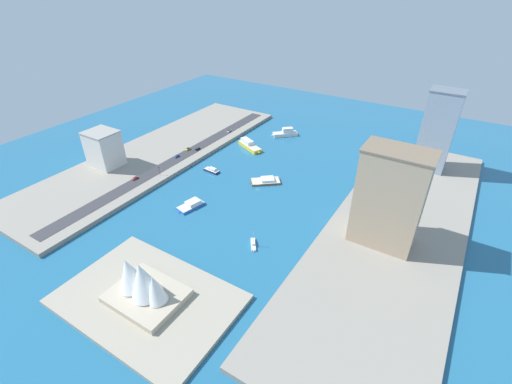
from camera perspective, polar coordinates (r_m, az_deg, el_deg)
ground_plane at (r=244.25m, az=0.26°, el=0.91°), size 440.00×440.00×0.00m
quay_west at (r=218.32m, az=21.52°, el=-5.50°), size 70.00×240.00×2.73m
quay_east at (r=296.79m, az=-15.23°, el=5.99°), size 70.00×240.00×2.73m
peninsula_point at (r=173.64m, az=-16.88°, el=-16.07°), size 78.64×52.85×2.00m
road_strip at (r=282.05m, az=-12.20°, el=5.33°), size 10.40×228.00×0.15m
ferry_yellow_fast at (r=298.04m, az=-1.06°, el=7.48°), size 26.68×17.57×6.07m
ferry_white_commuter at (r=321.87m, az=4.71°, el=9.34°), size 20.61×19.52×7.27m
barge_flat_brown at (r=248.37m, az=1.61°, el=1.79°), size 21.63×20.08×3.25m
catamaran_blue at (r=226.40m, az=-10.27°, el=-2.03°), size 11.79×18.53×3.67m
sailboat_small_white at (r=193.86m, az=-0.43°, el=-8.30°), size 7.96×10.11×9.79m
patrol_launch_navy at (r=263.66m, az=-7.08°, el=3.47°), size 13.54×5.55×3.26m
tower_tall_glass at (r=279.46m, az=26.95°, el=8.65°), size 21.66×16.82×56.96m
apartment_midrise_tan at (r=189.71m, az=20.49°, el=-0.98°), size 32.95×19.57×53.20m
hotel_broad_white at (r=282.51m, az=-23.08°, el=6.39°), size 21.99×19.33×26.17m
suv_black at (r=292.40m, az=-9.28°, el=6.83°), size 2.07×4.56×1.58m
van_white at (r=323.33m, az=-4.32°, el=9.70°), size 1.97×4.54×1.75m
hatchback_blue at (r=283.34m, az=-12.50°, el=5.61°), size 1.85×4.73×1.56m
pickup_red at (r=260.45m, az=-18.71°, el=2.11°), size 1.90×4.90×1.48m
taxi_yellow_cab at (r=293.28m, az=-10.78°, el=6.76°), size 1.87×4.99×1.61m
traffic_light_waterfront at (r=259.33m, az=-15.19°, el=3.48°), size 0.36×0.36×6.50m
opera_landmark at (r=167.98m, az=-17.74°, el=-13.73°), size 32.46×25.62×20.36m
park_tree_cluster at (r=230.83m, az=21.76°, el=-1.33°), size 8.59×13.47×8.74m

